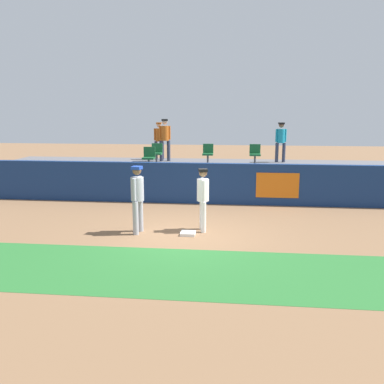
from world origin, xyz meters
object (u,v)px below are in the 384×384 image
at_px(seat_front_left, 149,156).
at_px(seat_back_center, 208,152).
at_px(first_base, 188,233).
at_px(spectator_casual, 159,138).
at_px(spectator_hooded, 165,137).
at_px(player_fielder_home, 203,195).
at_px(player_runner_visitor, 137,195).
at_px(seat_back_left, 157,152).
at_px(spectator_capped, 281,139).
at_px(seat_back_right, 255,153).

bearing_deg(seat_front_left, seat_back_center, 38.84).
height_order(first_base, spectator_casual, spectator_casual).
distance_m(first_base, spectator_hooded, 8.28).
xyz_separation_m(player_fielder_home, player_runner_visitor, (-1.77, -0.41, 0.06)).
xyz_separation_m(seat_back_left, spectator_hooded, (0.27, 0.56, 0.62)).
relative_size(player_runner_visitor, seat_front_left, 2.23).
relative_size(seat_back_center, spectator_casual, 0.49).
height_order(seat_front_left, spectator_hooded, spectator_hooded).
bearing_deg(seat_back_left, seat_front_left, -88.79).
bearing_deg(seat_back_left, first_base, -72.62).
relative_size(spectator_hooded, spectator_casual, 1.10).
distance_m(first_base, spectator_capped, 8.77).
xyz_separation_m(player_fielder_home, seat_back_center, (-0.35, 6.76, 0.52)).
relative_size(first_base, player_runner_visitor, 0.21).
bearing_deg(player_runner_visitor, spectator_capped, 159.29).
bearing_deg(player_runner_visitor, seat_back_left, -163.64).
relative_size(seat_back_left, spectator_capped, 0.48).
distance_m(player_fielder_home, seat_back_left, 7.27).
distance_m(first_base, seat_back_left, 7.69).
bearing_deg(seat_back_center, spectator_capped, 12.60).
bearing_deg(spectator_hooded, spectator_casual, -77.49).
bearing_deg(seat_back_right, seat_back_center, -179.99).
bearing_deg(first_base, player_runner_visitor, 178.49).
bearing_deg(seat_back_right, spectator_capped, 31.82).
bearing_deg(spectator_hooded, seat_front_left, 66.41).
relative_size(seat_back_right, seat_front_left, 1.00).
relative_size(first_base, seat_front_left, 0.48).
distance_m(seat_back_right, seat_back_left, 4.31).
relative_size(player_fielder_home, seat_front_left, 2.11).
height_order(seat_back_right, seat_front_left, same).
bearing_deg(player_fielder_home, seat_back_right, 154.89).
distance_m(seat_back_right, seat_front_left, 4.63).
distance_m(player_runner_visitor, spectator_capped, 9.17).
bearing_deg(seat_back_left, player_runner_visitor, -83.20).
bearing_deg(player_fielder_home, player_runner_visitor, -88.18).
bearing_deg(player_fielder_home, seat_front_left, -163.58).
xyz_separation_m(seat_back_center, spectator_capped, (3.18, 0.71, 0.54)).
bearing_deg(spectator_capped, player_runner_visitor, 50.56).
relative_size(player_fielder_home, spectator_hooded, 0.94).
height_order(player_runner_visitor, spectator_hooded, spectator_hooded).
distance_m(seat_back_left, spectator_hooded, 0.88).
relative_size(seat_back_right, spectator_hooded, 0.44).
height_order(player_fielder_home, seat_front_left, seat_front_left).
height_order(first_base, seat_back_center, seat_back_center).
height_order(first_base, seat_back_left, seat_back_left).
height_order(seat_back_left, spectator_capped, spectator_capped).
xyz_separation_m(seat_front_left, spectator_hooded, (0.24, 2.36, 0.62)).
bearing_deg(player_runner_visitor, seat_back_right, 163.84).
distance_m(seat_front_left, spectator_capped, 5.99).
bearing_deg(player_runner_visitor, first_base, 98.05).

